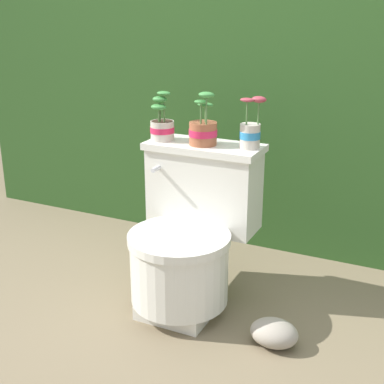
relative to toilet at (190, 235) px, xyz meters
name	(u,v)px	position (x,y,z in m)	size (l,w,h in m)	color
ground_plane	(199,311)	(0.08, -0.07, -0.32)	(12.00, 12.00, 0.00)	#75664C
hedge_backdrop	(281,114)	(0.08, 1.06, 0.35)	(3.64, 0.75, 1.35)	#284C1E
toilet	(190,235)	(0.00, 0.00, 0.00)	(0.51, 0.58, 0.70)	silver
potted_plant_left	(162,125)	(-0.20, 0.13, 0.44)	(0.11, 0.11, 0.22)	beige
potted_plant_midleft	(203,130)	(0.00, 0.13, 0.44)	(0.13, 0.12, 0.23)	#9E5638
potted_plant_middle	(250,132)	(0.20, 0.16, 0.45)	(0.11, 0.09, 0.22)	beige
garden_stone	(274,333)	(0.44, -0.16, -0.27)	(0.19, 0.15, 0.11)	#9E9384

